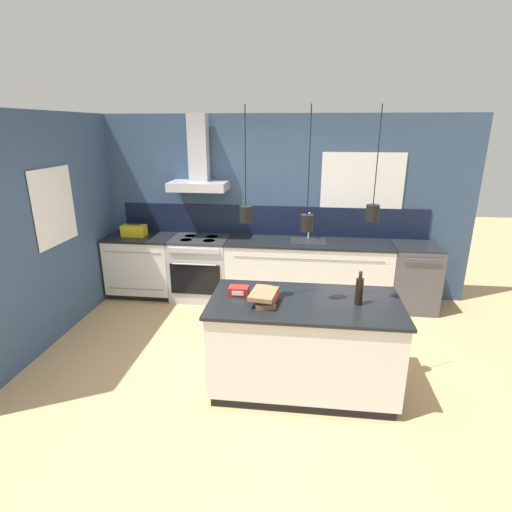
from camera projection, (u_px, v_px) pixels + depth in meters
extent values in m
plane|color=tan|center=(254.00, 365.00, 4.27)|extent=(16.00, 16.00, 0.00)
cube|color=#354C6B|center=(272.00, 208.00, 5.78)|extent=(5.60, 0.06, 2.60)
cube|color=black|center=(271.00, 221.00, 5.80)|extent=(4.42, 0.02, 0.43)
cube|color=white|center=(362.00, 188.00, 5.50)|extent=(1.12, 0.01, 0.96)
cube|color=black|center=(362.00, 188.00, 5.50)|extent=(1.04, 0.01, 0.88)
cube|color=#B5B5BA|center=(199.00, 186.00, 5.54)|extent=(0.80, 0.46, 0.12)
cube|color=#B5B5BA|center=(199.00, 148.00, 5.47)|extent=(0.26, 0.20, 0.90)
cylinder|color=black|center=(245.00, 157.00, 3.26)|extent=(0.01, 0.01, 0.82)
cylinder|color=black|center=(246.00, 214.00, 3.41)|extent=(0.11, 0.11, 0.14)
sphere|color=#F9D18C|center=(246.00, 214.00, 3.41)|extent=(0.06, 0.06, 0.06)
cylinder|color=black|center=(309.00, 161.00, 3.21)|extent=(0.01, 0.01, 0.88)
cylinder|color=black|center=(307.00, 223.00, 3.37)|extent=(0.11, 0.11, 0.14)
sphere|color=#F9D18C|center=(307.00, 223.00, 3.37)|extent=(0.06, 0.06, 0.06)
cylinder|color=black|center=(378.00, 156.00, 3.22)|extent=(0.01, 0.01, 0.80)
cylinder|color=black|center=(372.00, 213.00, 3.37)|extent=(0.11, 0.11, 0.14)
sphere|color=#F9D18C|center=(372.00, 213.00, 3.37)|extent=(0.06, 0.06, 0.06)
cube|color=#354C6B|center=(62.00, 225.00, 4.80)|extent=(0.06, 3.80, 2.60)
cube|color=white|center=(54.00, 207.00, 4.58)|extent=(0.01, 0.76, 0.88)
cube|color=black|center=(54.00, 207.00, 4.58)|extent=(0.01, 0.68, 0.80)
cube|color=black|center=(146.00, 290.00, 6.09)|extent=(0.91, 0.56, 0.09)
cube|color=silver|center=(143.00, 264.00, 5.93)|extent=(0.94, 0.62, 0.79)
cube|color=gray|center=(132.00, 252.00, 5.55)|extent=(0.83, 0.01, 0.01)
cube|color=gray|center=(136.00, 289.00, 5.72)|extent=(0.83, 0.01, 0.01)
cube|color=black|center=(140.00, 237.00, 5.80)|extent=(0.96, 0.64, 0.03)
cube|color=black|center=(306.00, 298.00, 5.81)|extent=(2.19, 0.56, 0.09)
cube|color=silver|center=(307.00, 270.00, 5.65)|extent=(2.26, 0.62, 0.79)
cube|color=gray|center=(308.00, 259.00, 5.27)|extent=(1.99, 0.01, 0.01)
cube|color=gray|center=(306.00, 297.00, 5.44)|extent=(1.99, 0.01, 0.01)
cube|color=black|center=(308.00, 243.00, 5.52)|extent=(2.29, 0.64, 0.03)
cube|color=#262628|center=(308.00, 241.00, 5.57)|extent=(0.48, 0.34, 0.01)
cylinder|color=#B5B5BA|center=(309.00, 226.00, 5.63)|extent=(0.02, 0.02, 0.36)
sphere|color=#B5B5BA|center=(309.00, 213.00, 5.58)|extent=(0.03, 0.03, 0.03)
cylinder|color=#B5B5BA|center=(309.00, 216.00, 5.53)|extent=(0.02, 0.12, 0.02)
cube|color=#B5B5BA|center=(201.00, 269.00, 5.84)|extent=(0.82, 0.62, 0.87)
cube|color=black|center=(195.00, 279.00, 5.55)|extent=(0.71, 0.02, 0.44)
cylinder|color=#B5B5BA|center=(194.00, 264.00, 5.46)|extent=(0.61, 0.02, 0.02)
cube|color=#B5B5BA|center=(194.00, 251.00, 5.42)|extent=(0.71, 0.02, 0.07)
cube|color=#2D2D30|center=(199.00, 239.00, 5.70)|extent=(0.82, 0.60, 0.04)
cylinder|color=black|center=(190.00, 236.00, 5.82)|extent=(0.17, 0.17, 0.00)
cylinder|color=black|center=(212.00, 237.00, 5.78)|extent=(0.17, 0.17, 0.00)
cylinder|color=black|center=(186.00, 240.00, 5.61)|extent=(0.17, 0.17, 0.00)
cylinder|color=black|center=(209.00, 241.00, 5.57)|extent=(0.17, 0.17, 0.00)
cube|color=#4C4C51|center=(413.00, 278.00, 5.50)|extent=(0.62, 0.62, 0.89)
cube|color=black|center=(417.00, 246.00, 5.36)|extent=(0.62, 0.62, 0.02)
cylinder|color=#4C4C51|center=(423.00, 259.00, 5.07)|extent=(0.47, 0.02, 0.02)
cube|color=black|center=(302.00, 382.00, 3.92)|extent=(1.64, 0.81, 0.09)
cube|color=silver|center=(303.00, 342.00, 3.78)|extent=(1.71, 0.85, 0.79)
cube|color=black|center=(305.00, 302.00, 3.65)|extent=(1.76, 0.90, 0.03)
cylinder|color=black|center=(359.00, 292.00, 3.54)|extent=(0.07, 0.07, 0.25)
cylinder|color=black|center=(361.00, 276.00, 3.50)|extent=(0.03, 0.03, 0.06)
cylinder|color=#262628|center=(361.00, 272.00, 3.49)|extent=(0.03, 0.03, 0.01)
cube|color=olive|center=(265.00, 301.00, 3.59)|extent=(0.22, 0.32, 0.04)
cube|color=#B2332D|center=(266.00, 297.00, 3.59)|extent=(0.26, 0.27, 0.03)
cube|color=olive|center=(264.00, 294.00, 3.57)|extent=(0.26, 0.35, 0.04)
cube|color=red|center=(239.00, 291.00, 3.77)|extent=(0.18, 0.12, 0.08)
cube|color=white|center=(238.00, 293.00, 3.71)|extent=(0.11, 0.01, 0.04)
cube|color=gold|center=(134.00, 231.00, 5.78)|extent=(0.34, 0.18, 0.16)
cylinder|color=black|center=(133.00, 224.00, 5.75)|extent=(0.20, 0.02, 0.02)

